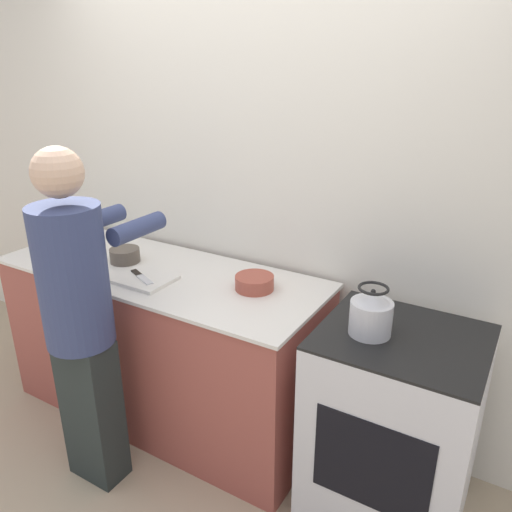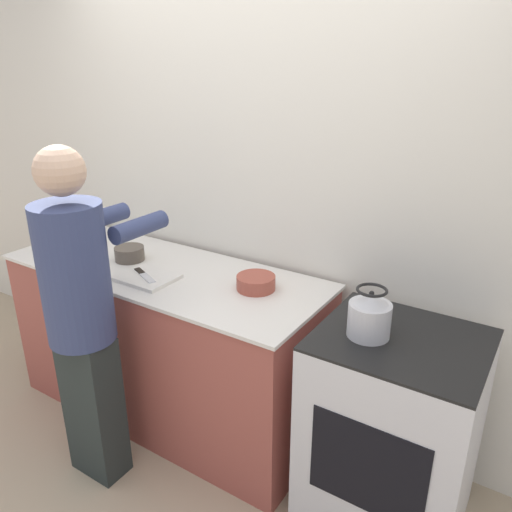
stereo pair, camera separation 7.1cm
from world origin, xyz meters
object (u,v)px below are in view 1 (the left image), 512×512
Objects in this scene: kettle at (371,314)px; canister_jar at (61,235)px; person at (80,313)px; bowl_prep at (125,255)px; knife at (141,276)px; oven at (392,429)px; cutting_board at (145,279)px.

canister_jar is at bearing 177.96° from kettle.
person reaches higher than kettle.
knife is at bearing -29.91° from bowl_prep.
kettle is at bearing -3.87° from bowl_prep.
oven reaches higher than cutting_board.
canister_jar is at bearing -165.27° from knife.
kettle is (1.18, 0.05, 0.08)m from knife.
cutting_board is 0.31m from bowl_prep.
oven is 0.56× the size of person.
bowl_prep is at bearing 178.28° from oven.
person is 0.40m from knife.
kettle is 1.26× the size of bowl_prep.
cutting_board is 1.72× the size of bowl_prep.
person is 10.22× the size of canister_jar.
kettle is at bearing -2.04° from canister_jar.
oven is 3.27× the size of cutting_board.
oven is at bearing 28.06° from knife.
kettle reaches higher than oven.
canister_jar is at bearing 171.53° from cutting_board.
person is 7.97× the size of knife.
canister_jar is at bearing 179.49° from oven.
canister_jar is at bearing 145.25° from person.
canister_jar is at bearing -176.62° from bowl_prep.
oven is 2.10m from canister_jar.
kettle reaches higher than bowl_prep.
bowl_prep is (-0.25, 0.14, 0.02)m from knife.
knife is (-0.02, -0.00, 0.01)m from cutting_board.
bowl_prep is 0.48m from canister_jar.
cutting_board is at bearing -175.81° from oven.
oven is at bearing 4.19° from cutting_board.
kettle reaches higher than knife.
person is 0.40m from cutting_board.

